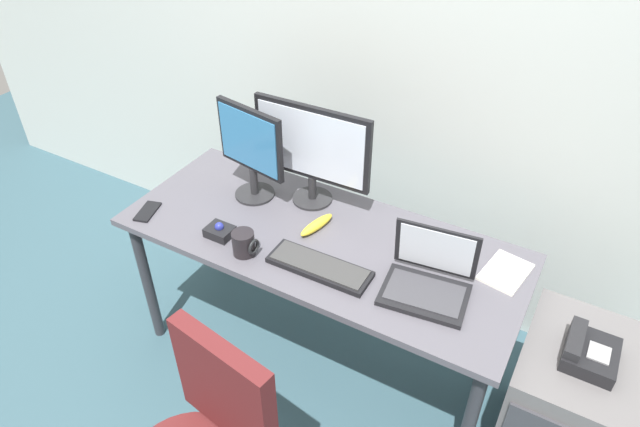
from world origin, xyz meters
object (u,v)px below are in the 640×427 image
(trackball_mouse, at_px, (220,231))
(coffee_mug, at_px, (244,243))
(file_cabinet, at_px, (564,412))
(laptop, at_px, (429,278))
(monitor_side, at_px, (251,148))
(cell_phone, at_px, (148,212))
(desk_phone, at_px, (589,352))
(paper_notepad, at_px, (506,272))
(banana, at_px, (317,225))
(keyboard, at_px, (320,267))
(monitor_main, at_px, (312,149))

(trackball_mouse, height_order, coffee_mug, coffee_mug)
(file_cabinet, bearing_deg, laptop, -174.80)
(monitor_side, distance_m, cell_phone, 0.53)
(desk_phone, bearing_deg, paper_notepad, 151.12)
(file_cabinet, distance_m, coffee_mug, 1.39)
(file_cabinet, relative_size, banana, 3.51)
(coffee_mug, distance_m, banana, 0.33)
(keyboard, height_order, coffee_mug, coffee_mug)
(monitor_side, bearing_deg, laptop, -11.23)
(banana, bearing_deg, monitor_main, 125.45)
(monitor_side, relative_size, keyboard, 1.06)
(monitor_side, distance_m, trackball_mouse, 0.39)
(trackball_mouse, xyz_separation_m, banana, (0.33, 0.24, -0.00))
(keyboard, bearing_deg, trackball_mouse, -176.89)
(keyboard, xyz_separation_m, paper_notepad, (0.63, 0.33, -0.01))
(monitor_main, bearing_deg, trackball_mouse, -116.64)
(monitor_main, bearing_deg, banana, -54.55)
(file_cabinet, xyz_separation_m, monitor_main, (-1.24, 0.22, 0.69))
(coffee_mug, bearing_deg, laptop, 13.65)
(banana, bearing_deg, cell_phone, -159.00)
(coffee_mug, bearing_deg, trackball_mouse, 165.37)
(trackball_mouse, bearing_deg, file_cabinet, 7.25)
(desk_phone, distance_m, paper_notepad, 0.40)
(paper_notepad, bearing_deg, keyboard, -152.16)
(paper_notepad, bearing_deg, laptop, -135.43)
(laptop, bearing_deg, cell_phone, -172.52)
(trackball_mouse, height_order, cell_phone, trackball_mouse)
(monitor_main, height_order, banana, monitor_main)
(monitor_side, xyz_separation_m, cell_phone, (-0.33, -0.34, -0.24))
(monitor_main, xyz_separation_m, coffee_mug, (-0.05, -0.45, -0.22))
(keyboard, relative_size, banana, 2.17)
(laptop, bearing_deg, keyboard, -165.20)
(desk_phone, xyz_separation_m, keyboard, (-0.98, -0.14, 0.07))
(trackball_mouse, relative_size, coffee_mug, 1.08)
(monitor_main, xyz_separation_m, cell_phone, (-0.58, -0.44, -0.26))
(file_cabinet, bearing_deg, keyboard, -170.84)
(file_cabinet, bearing_deg, monitor_side, 175.15)
(keyboard, relative_size, paper_notepad, 1.98)
(laptop, relative_size, coffee_mug, 3.33)
(paper_notepad, bearing_deg, file_cabinet, -26.20)
(monitor_main, bearing_deg, desk_phone, -11.04)
(coffee_mug, distance_m, paper_notepad, 1.02)
(keyboard, bearing_deg, monitor_main, 123.79)
(monitor_main, distance_m, cell_phone, 0.77)
(laptop, height_order, paper_notepad, laptop)
(monitor_main, xyz_separation_m, laptop, (0.66, -0.28, -0.21))
(laptop, relative_size, cell_phone, 2.39)
(monitor_main, distance_m, laptop, 0.74)
(paper_notepad, bearing_deg, monitor_side, -177.57)
(monitor_main, distance_m, trackball_mouse, 0.52)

